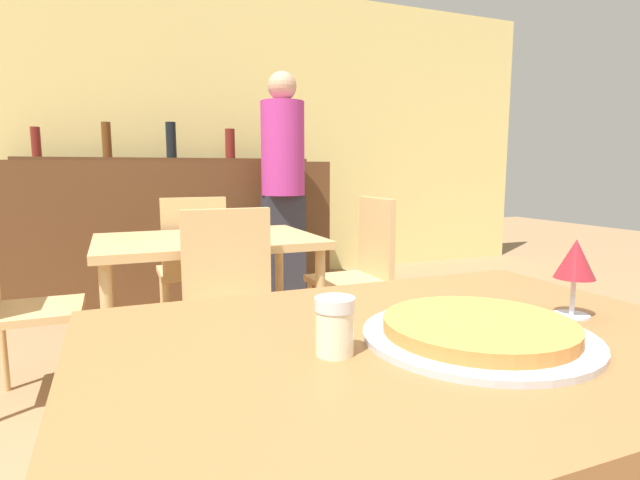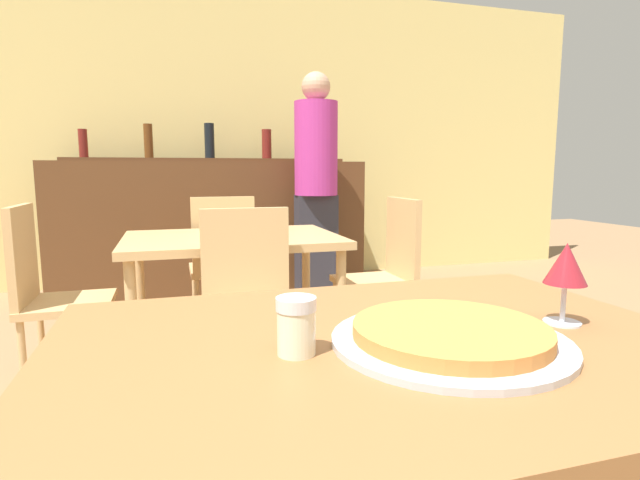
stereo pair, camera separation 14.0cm
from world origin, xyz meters
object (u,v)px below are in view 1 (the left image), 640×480
chair_far_side_back (193,260)px  wine_glass (575,261)px  chair_far_side_front (233,305)px  chair_far_side_left (12,294)px  chair_far_side_right (361,266)px  cheese_shaker (335,326)px  pizza_tray (478,331)px  person_standing (283,179)px

chair_far_side_back → wine_glass: wine_glass is taller
chair_far_side_front → chair_far_side_left: bearing=147.7°
chair_far_side_left → chair_far_side_right: same height
chair_far_side_right → chair_far_side_left: bearing=-90.0°
cheese_shaker → chair_far_side_front: bearing=84.8°
chair_far_side_back → cheese_shaker: (-0.12, -2.40, 0.31)m
chair_far_side_front → pizza_tray: bearing=-83.7°
chair_far_side_right → person_standing: (-0.07, 1.22, 0.48)m
person_standing → chair_far_side_front: bearing=-114.5°
cheese_shaker → person_standing: (0.93, 3.07, 0.17)m
chair_far_side_back → chair_far_side_right: same height
chair_far_side_back → chair_far_side_right: (0.88, -0.56, 0.00)m
chair_far_side_right → wine_glass: (-0.46, -1.84, 0.37)m
chair_far_side_front → chair_far_side_right: same height
chair_far_side_right → pizza_tray: size_ratio=2.24×
pizza_tray → cheese_shaker: (-0.26, 0.03, 0.03)m
chair_far_side_right → pizza_tray: bearing=-21.4°
chair_far_side_back → pizza_tray: chair_far_side_back is taller
chair_far_side_front → chair_far_side_back: same height
wine_glass → chair_far_side_left: bearing=125.2°
cheese_shaker → person_standing: 3.21m
pizza_tray → person_standing: person_standing is taller
chair_far_side_left → cheese_shaker: size_ratio=9.61×
cheese_shaker → pizza_tray: bearing=-7.1°
pizza_tray → wine_glass: wine_glass is taller
chair_far_side_right → cheese_shaker: 2.12m
chair_far_side_right → cheese_shaker: chair_far_side_right is taller
pizza_tray → person_standing: bearing=77.9°
chair_far_side_front → chair_far_side_right: (0.88, 0.56, 0.00)m
chair_far_side_front → wine_glass: size_ratio=5.71×
cheese_shaker → chair_far_side_left: bearing=112.5°
person_standing → wine_glass: 3.09m
pizza_tray → cheese_shaker: cheese_shaker is taller
chair_far_side_left → wine_glass: 2.28m
chair_far_side_back → pizza_tray: 2.45m
chair_far_side_back → wine_glass: 2.46m
cheese_shaker → wine_glass: bearing=0.9°
chair_far_side_left → pizza_tray: chair_far_side_left is taller
chair_far_side_left → chair_far_side_right: 1.76m
chair_far_side_left → person_standing: bearing=-54.2°
chair_far_side_front → chair_far_side_left: same height
chair_far_side_back → person_standing: (0.81, 0.67, 0.48)m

